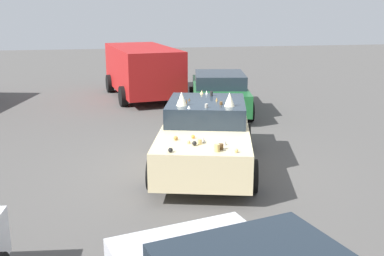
{
  "coord_description": "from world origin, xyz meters",
  "views": [
    {
      "loc": [
        -9.41,
        2.04,
        3.44
      ],
      "look_at": [
        0.0,
        0.3,
        0.9
      ],
      "focal_mm": 42.97,
      "sensor_mm": 36.0,
      "label": 1
    }
  ],
  "objects": [
    {
      "name": "parked_van_behind_left",
      "position": [
        8.38,
        0.7,
        1.1
      ],
      "size": [
        5.16,
        2.86,
        1.94
      ],
      "rotation": [
        0.0,
        0.0,
        0.15
      ],
      "color": "#B21919",
      "rests_on": "ground"
    },
    {
      "name": "parked_sedan_far_left",
      "position": [
        5.24,
        -1.58,
        0.69
      ],
      "size": [
        4.6,
        2.52,
        1.35
      ],
      "rotation": [
        0.0,
        0.0,
        -0.18
      ],
      "color": "#1E602D",
      "rests_on": "ground"
    },
    {
      "name": "art_car_decorated",
      "position": [
        0.06,
        -0.02,
        0.72
      ],
      "size": [
        4.74,
        2.89,
        1.71
      ],
      "rotation": [
        0.0,
        0.0,
        2.89
      ],
      "color": "beige",
      "rests_on": "ground"
    },
    {
      "name": "ground_plane",
      "position": [
        0.0,
        0.0,
        0.0
      ],
      "size": [
        60.0,
        60.0,
        0.0
      ],
      "primitive_type": "plane",
      "color": "#514F4C"
    }
  ]
}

